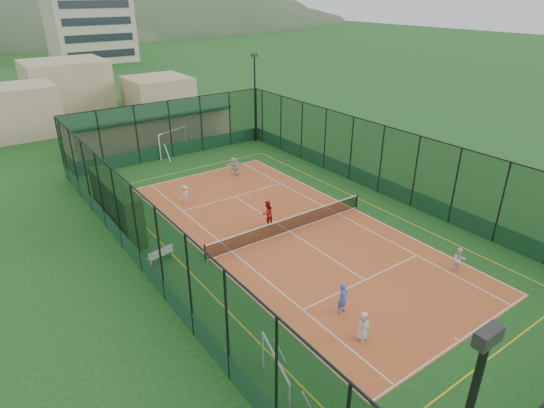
{
  "coord_description": "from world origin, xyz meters",
  "views": [
    {
      "loc": [
        -15.16,
        -19.38,
        13.49
      ],
      "look_at": [
        -0.04,
        1.76,
        1.2
      ],
      "focal_mm": 30.0,
      "sensor_mm": 36.0,
      "label": 1
    }
  ],
  "objects_px": {
    "futsal_goal_far": "(173,143)",
    "child_near_left": "(363,326)",
    "white_bench": "(160,254)",
    "child_near_right": "(459,260)",
    "child_far_back": "(233,166)",
    "clubhouse": "(150,127)",
    "child_far_right": "(237,167)",
    "child_far_left": "(185,194)",
    "coach": "(267,213)",
    "child_near_mid": "(343,298)",
    "futsal_goal_near": "(275,375)",
    "floodlight_ne": "(255,99)"
  },
  "relations": [
    {
      "from": "floodlight_ne",
      "to": "child_near_left",
      "type": "height_order",
      "value": "floodlight_ne"
    },
    {
      "from": "child_far_left",
      "to": "child_far_back",
      "type": "distance_m",
      "value": 6.27
    },
    {
      "from": "child_near_right",
      "to": "child_near_left",
      "type": "bearing_deg",
      "value": -139.64
    },
    {
      "from": "futsal_goal_near",
      "to": "child_far_right",
      "type": "xyz_separation_m",
      "value": [
        10.22,
        19.29,
        -0.15
      ]
    },
    {
      "from": "futsal_goal_near",
      "to": "child_far_right",
      "type": "bearing_deg",
      "value": -12.74
    },
    {
      "from": "white_bench",
      "to": "child_near_right",
      "type": "bearing_deg",
      "value": -50.7
    },
    {
      "from": "floodlight_ne",
      "to": "coach",
      "type": "bearing_deg",
      "value": -121.33
    },
    {
      "from": "white_bench",
      "to": "child_near_left",
      "type": "xyz_separation_m",
      "value": [
        4.51,
        -10.81,
        0.26
      ]
    },
    {
      "from": "floodlight_ne",
      "to": "futsal_goal_far",
      "type": "xyz_separation_m",
      "value": [
        -8.25,
        0.91,
        -3.02
      ]
    },
    {
      "from": "child_far_right",
      "to": "futsal_goal_near",
      "type": "bearing_deg",
      "value": 63.63
    },
    {
      "from": "child_far_back",
      "to": "child_near_right",
      "type": "bearing_deg",
      "value": 111.99
    },
    {
      "from": "child_near_right",
      "to": "child_far_right",
      "type": "relative_size",
      "value": 0.94
    },
    {
      "from": "white_bench",
      "to": "floodlight_ne",
      "type": "bearing_deg",
      "value": 31.16
    },
    {
      "from": "clubhouse",
      "to": "futsal_goal_far",
      "type": "relative_size",
      "value": 4.45
    },
    {
      "from": "clubhouse",
      "to": "child_far_right",
      "type": "height_order",
      "value": "clubhouse"
    },
    {
      "from": "clubhouse",
      "to": "white_bench",
      "type": "relative_size",
      "value": 9.82
    },
    {
      "from": "floodlight_ne",
      "to": "futsal_goal_near",
      "type": "distance_m",
      "value": 31.14
    },
    {
      "from": "child_near_left",
      "to": "futsal_goal_far",
      "type": "bearing_deg",
      "value": 76.2
    },
    {
      "from": "child_far_left",
      "to": "child_near_right",
      "type": "bearing_deg",
      "value": 89.88
    },
    {
      "from": "child_near_right",
      "to": "coach",
      "type": "xyz_separation_m",
      "value": [
        -5.19,
        10.09,
        0.14
      ]
    },
    {
      "from": "clubhouse",
      "to": "futsal_goal_near",
      "type": "height_order",
      "value": "clubhouse"
    },
    {
      "from": "child_far_back",
      "to": "futsal_goal_far",
      "type": "bearing_deg",
      "value": -59.85
    },
    {
      "from": "child_far_right",
      "to": "child_near_right",
      "type": "bearing_deg",
      "value": 98.83
    },
    {
      "from": "floodlight_ne",
      "to": "coach",
      "type": "relative_size",
      "value": 5.0
    },
    {
      "from": "child_near_mid",
      "to": "child_far_right",
      "type": "bearing_deg",
      "value": 65.11
    },
    {
      "from": "clubhouse",
      "to": "child_far_left",
      "type": "distance_m",
      "value": 14.84
    },
    {
      "from": "child_near_mid",
      "to": "child_near_right",
      "type": "distance_m",
      "value": 7.41
    },
    {
      "from": "clubhouse",
      "to": "futsal_goal_far",
      "type": "distance_m",
      "value": 4.52
    },
    {
      "from": "white_bench",
      "to": "futsal_goal_near",
      "type": "xyz_separation_m",
      "value": [
        -0.19,
        -10.98,
        0.45
      ]
    },
    {
      "from": "child_near_right",
      "to": "child_far_right",
      "type": "distance_m",
      "value": 18.52
    },
    {
      "from": "child_near_left",
      "to": "futsal_goal_near",
      "type": "bearing_deg",
      "value": 175.99
    },
    {
      "from": "futsal_goal_far",
      "to": "child_near_left",
      "type": "distance_m",
      "value": 27.14
    },
    {
      "from": "futsal_goal_far",
      "to": "child_near_mid",
      "type": "height_order",
      "value": "futsal_goal_far"
    },
    {
      "from": "child_near_right",
      "to": "clubhouse",
      "type": "bearing_deg",
      "value": 133.41
    },
    {
      "from": "clubhouse",
      "to": "child_near_right",
      "type": "xyz_separation_m",
      "value": [
        4.58,
        -30.63,
        -0.88
      ]
    },
    {
      "from": "clubhouse",
      "to": "child_far_left",
      "type": "bearing_deg",
      "value": -103.03
    },
    {
      "from": "white_bench",
      "to": "coach",
      "type": "xyz_separation_m",
      "value": [
        7.19,
        0.03,
        0.4
      ]
    },
    {
      "from": "floodlight_ne",
      "to": "white_bench",
      "type": "bearing_deg",
      "value": -137.23
    },
    {
      "from": "child_near_left",
      "to": "child_far_left",
      "type": "distance_m",
      "value": 16.95
    },
    {
      "from": "white_bench",
      "to": "child_near_right",
      "type": "relative_size",
      "value": 1.13
    },
    {
      "from": "child_far_left",
      "to": "child_far_right",
      "type": "height_order",
      "value": "child_far_right"
    },
    {
      "from": "child_far_right",
      "to": "coach",
      "type": "bearing_deg",
      "value": 72.61
    },
    {
      "from": "child_far_right",
      "to": "child_far_left",
      "type": "bearing_deg",
      "value": 22.88
    },
    {
      "from": "child_near_left",
      "to": "child_near_right",
      "type": "bearing_deg",
      "value": -0.63
    },
    {
      "from": "futsal_goal_far",
      "to": "child_far_right",
      "type": "distance_m",
      "value": 8.0
    },
    {
      "from": "clubhouse",
      "to": "child_near_left",
      "type": "bearing_deg",
      "value": -95.99
    },
    {
      "from": "futsal_goal_far",
      "to": "child_far_left",
      "type": "relative_size",
      "value": 2.7
    },
    {
      "from": "child_near_right",
      "to": "coach",
      "type": "bearing_deg",
      "value": 152.13
    },
    {
      "from": "futsal_goal_far",
      "to": "child_near_right",
      "type": "height_order",
      "value": "futsal_goal_far"
    },
    {
      "from": "floodlight_ne",
      "to": "child_near_right",
      "type": "xyz_separation_m",
      "value": [
        -4.02,
        -25.23,
        -3.43
      ]
    }
  ]
}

